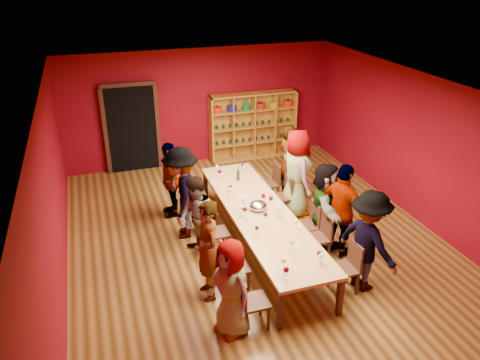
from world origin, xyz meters
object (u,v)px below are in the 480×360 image
object	(u,v)px
chair_person_left_0	(249,299)
person_left_1	(207,251)
person_right_4	(289,163)
tasting_table	(260,214)
chair_person_right_1	(321,234)
person_right_0	(368,241)
chair_person_left_3	(201,210)
person_left_0	(231,288)
shelving_unit	(253,122)
person_left_2	(197,219)
chair_person_left_2	(212,230)
person_left_3	(182,193)
person_left_4	(170,179)
chair_person_right_0	(348,265)
chair_person_left_1	(231,265)
person_right_2	(324,204)
chair_person_right_4	(272,181)
person_right_3	(296,173)
chair_person_right_2	(310,222)
person_right_1	(342,211)
spittoon_bowl	(258,206)
chair_person_left_4	(191,190)
wine_bottle	(238,175)
chair_person_right_3	(284,194)

from	to	relation	value
chair_person_left_0	person_left_1	size ratio (longest dim) A/B	0.52
person_right_4	person_left_1	bearing A→B (deg)	119.50
tasting_table	chair_person_right_1	bearing A→B (deg)	-37.30
chair_person_left_0	person_right_0	xyz separation A→B (m)	(2.13, 0.29, 0.39)
chair_person_left_3	person_left_0	bearing A→B (deg)	-95.41
shelving_unit	person_left_2	xyz separation A→B (m)	(-2.59, -4.26, -0.19)
tasting_table	person_left_1	world-z (taller)	person_left_1
tasting_table	chair_person_left_2	distance (m)	0.93
person_left_3	tasting_table	bearing A→B (deg)	69.01
person_left_4	chair_person_right_1	size ratio (longest dim) A/B	1.84
chair_person_right_0	chair_person_left_1	bearing A→B (deg)	161.94
person_left_3	chair_person_right_1	distance (m)	2.73
person_right_2	chair_person_right_4	xyz separation A→B (m)	(-0.27, 1.91, -0.34)
person_left_2	person_right_4	size ratio (longest dim) A/B	0.90
chair_person_left_0	person_right_3	size ratio (longest dim) A/B	0.47
chair_person_right_2	person_right_3	distance (m)	1.34
chair_person_left_0	chair_person_right_4	xyz separation A→B (m)	(1.82, 3.63, 0.00)
chair_person_left_1	person_right_0	size ratio (longest dim) A/B	0.50
shelving_unit	person_right_2	size ratio (longest dim) A/B	1.44
person_right_1	spittoon_bowl	bearing A→B (deg)	36.14
person_left_1	person_left_4	world-z (taller)	person_left_1
chair_person_left_4	chair_person_right_0	world-z (taller)	same
chair_person_left_1	person_left_4	bearing A→B (deg)	98.51
spittoon_bowl	wine_bottle	distance (m)	1.35
person_left_4	person_left_0	bearing A→B (deg)	6.40
person_left_3	chair_person_right_1	world-z (taller)	person_left_3
chair_person_right_1	chair_person_right_2	distance (m)	0.45
shelving_unit	chair_person_right_2	xyz separation A→B (m)	(-0.49, -4.56, -0.49)
chair_person_right_0	person_left_0	bearing A→B (deg)	-172.00
person_left_0	person_right_1	size ratio (longest dim) A/B	0.85
chair_person_left_4	chair_person_right_1	bearing A→B (deg)	-53.59
chair_person_left_0	person_left_3	world-z (taller)	person_left_3
person_left_2	spittoon_bowl	bearing A→B (deg)	81.37
chair_person_right_4	wine_bottle	size ratio (longest dim) A/B	3.04
person_right_3	chair_person_left_3	bearing A→B (deg)	93.23
chair_person_right_0	chair_person_right_3	world-z (taller)	same
person_left_0	person_right_3	distance (m)	3.78
person_right_0	person_right_2	xyz separation A→B (m)	(-0.04, 1.42, -0.05)
person_left_0	person_right_4	size ratio (longest dim) A/B	0.88
chair_person_left_1	chair_person_right_0	distance (m)	1.91
person_left_0	person_left_2	size ratio (longest dim) A/B	0.97
person_right_1	chair_person_left_1	bearing A→B (deg)	76.91
person_right_3	spittoon_bowl	xyz separation A→B (m)	(-1.18, -0.89, -0.12)
person_left_0	chair_person_left_4	bearing A→B (deg)	153.47
tasting_table	chair_person_right_1	distance (m)	1.16
chair_person_left_0	chair_person_left_2	distance (m)	2.02
person_left_2	wine_bottle	world-z (taller)	person_left_2
shelving_unit	spittoon_bowl	bearing A→B (deg)	-108.41
person_left_3	spittoon_bowl	world-z (taller)	person_left_3
tasting_table	chair_person_left_0	bearing A→B (deg)	-114.89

